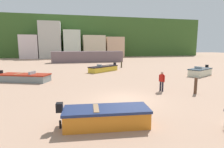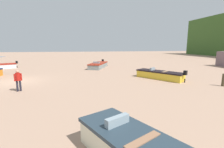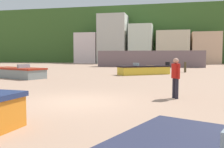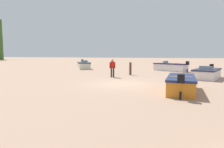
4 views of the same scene
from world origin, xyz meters
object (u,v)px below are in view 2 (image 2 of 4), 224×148
Objects in this scene: boat_yellow_2 at (160,75)px; boat_grey_4 at (98,65)px; boat_cream_1 at (131,147)px; beach_walker_distant at (18,79)px; boat_white_5 at (1,66)px; mooring_post_near_water at (223,80)px.

boat_yellow_2 is 10.87m from boat_grey_4.
boat_cream_1 is 10.59m from beach_walker_distant.
beach_walker_distant reaches higher than boat_cream_1.
boat_yellow_2 is at bearing 31.82° from boat_cream_1.
beach_walker_distant is at bearing 97.69° from boat_cream_1.
boat_yellow_2 reaches higher than boat_white_5.
beach_walker_distant reaches higher than boat_yellow_2.
boat_yellow_2 is 5.44m from mooring_post_near_water.
boat_yellow_2 is at bearing -146.38° from boat_white_5.
boat_grey_4 is at bearing -144.93° from mooring_post_near_water.
boat_white_5 is 15.28m from beach_walker_distant.
beach_walker_distant is at bearing 81.07° from boat_grey_4.
boat_white_5 is at bearing 115.08° from boat_yellow_2.
mooring_post_near_water is at bearing 147.43° from boat_grey_4.
mooring_post_near_water is 0.66× the size of beach_walker_distant.
boat_cream_1 reaches higher than mooring_post_near_water.
boat_cream_1 is 25.81m from boat_white_5.
boat_cream_1 is 2.44× the size of beach_walker_distant.
boat_yellow_2 is at bearing -135.06° from mooring_post_near_water.
boat_cream_1 is at bearing -156.35° from boat_yellow_2.
mooring_post_near_water is at bearing 7.01° from boat_cream_1.
boat_cream_1 is 12.55m from mooring_post_near_water.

